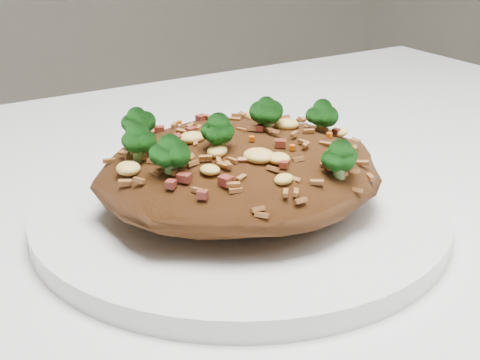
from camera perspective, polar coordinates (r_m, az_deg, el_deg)
plate at (r=0.44m, az=0.00°, el=-2.62°), size 0.27×0.27×0.01m
fried_rice at (r=0.43m, az=-0.04°, el=1.81°), size 0.19×0.17×0.07m
fork at (r=0.53m, az=0.65°, el=2.83°), size 0.16×0.05×0.00m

